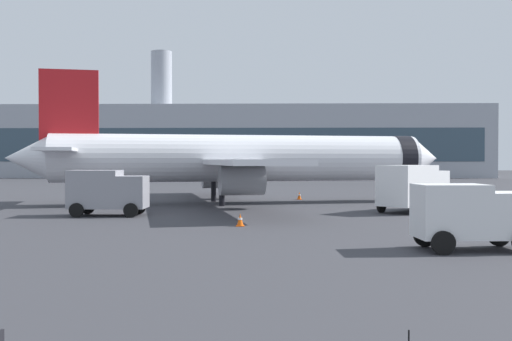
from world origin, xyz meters
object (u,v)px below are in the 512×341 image
Objects in this scene: fuel_truck at (413,186)px; airplane_at_gate at (239,159)px; safety_cone_near at (240,220)px; safety_cone_far at (299,196)px; cargo_van at (471,213)px; service_truck at (107,191)px; safety_cone_mid at (119,201)px.

airplane_at_gate is at bearing 148.71° from fuel_truck.
safety_cone_near is (0.92, -16.48, -3.32)m from airplane_at_gate.
fuel_truck is 8.54× the size of safety_cone_far.
cargo_van reaches higher than safety_cone_far.
cargo_van is 12.52m from safety_cone_near.
service_truck is at bearing -125.84° from airplane_at_gate.
airplane_at_gate is 7.36× the size of service_truck.
safety_cone_far is (4.27, 21.30, 0.01)m from safety_cone_near.
service_truck is 0.79× the size of fuel_truck.
service_truck reaches higher than safety_cone_far.
safety_cone_mid is (-9.34, -2.12, -3.33)m from airplane_at_gate.
safety_cone_far is at bearing 42.91° from airplane_at_gate.
safety_cone_near is at bearing -101.33° from safety_cone_far.
safety_cone_near is 21.72m from safety_cone_far.
airplane_at_gate is 7.87× the size of cargo_van.
service_truck reaches higher than safety_cone_mid.
safety_cone_near is (8.73, -5.67, -1.27)m from service_truck.
airplane_at_gate is 54.32× the size of safety_cone_mid.
fuel_truck reaches higher than safety_cone_near.
cargo_van is at bearing -96.53° from fuel_truck.
safety_cone_mid is at bearing 166.06° from fuel_truck.
cargo_van is at bearing -67.16° from airplane_at_gate.
airplane_at_gate is 14.55m from fuel_truck.
fuel_truck reaches higher than safety_cone_mid.
safety_cone_near is at bearing -32.99° from service_truck.
safety_cone_mid is at bearing 125.55° from safety_cone_near.
fuel_truck is at bearing -13.94° from safety_cone_mid.
fuel_truck is at bearing 9.36° from service_truck.
service_truck is 20.37m from safety_cone_far.
airplane_at_gate is at bearing 12.76° from safety_cone_mid.
service_truck is at bearing -129.73° from safety_cone_far.
fuel_truck reaches higher than service_truck.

